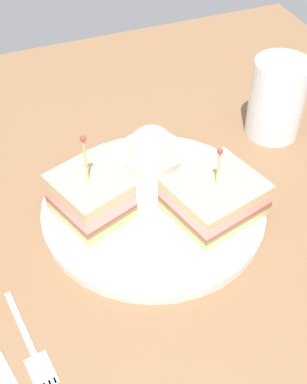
{
  "coord_description": "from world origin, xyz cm",
  "views": [
    {
      "loc": [
        -40.43,
        15.95,
        45.32
      ],
      "look_at": [
        0.0,
        0.0,
        3.28
      ],
      "focal_mm": 48.34,
      "sensor_mm": 36.0,
      "label": 1
    }
  ],
  "objects_px": {
    "fork": "(35,355)",
    "drink_glass": "(276,102)",
    "sandwich_half_front": "(215,197)",
    "coleslaw_bowl": "(152,153)",
    "plate": "(154,208)",
    "sandwich_half_back": "(90,197)"
  },
  "relations": [
    {
      "from": "drink_glass",
      "to": "sandwich_half_back",
      "type": "bearing_deg",
      "value": 104.24
    },
    {
      "from": "plate",
      "to": "drink_glass",
      "type": "distance_m",
      "value": 0.24
    },
    {
      "from": "sandwich_half_front",
      "to": "coleslaw_bowl",
      "type": "distance_m",
      "value": 0.11
    },
    {
      "from": "sandwich_half_back",
      "to": "coleslaw_bowl",
      "type": "xyz_separation_m",
      "value": [
        0.05,
        -0.1,
        -0.0
      ]
    },
    {
      "from": "sandwich_half_front",
      "to": "coleslaw_bowl",
      "type": "height_order",
      "value": "sandwich_half_front"
    },
    {
      "from": "plate",
      "to": "fork",
      "type": "height_order",
      "value": "plate"
    },
    {
      "from": "sandwich_half_front",
      "to": "plate",
      "type": "bearing_deg",
      "value": 60.06
    },
    {
      "from": "sandwich_half_back",
      "to": "fork",
      "type": "relative_size",
      "value": 0.87
    },
    {
      "from": "sandwich_half_front",
      "to": "coleslaw_bowl",
      "type": "relative_size",
      "value": 1.44
    },
    {
      "from": "coleslaw_bowl",
      "to": "fork",
      "type": "relative_size",
      "value": 0.63
    },
    {
      "from": "sandwich_half_back",
      "to": "coleslaw_bowl",
      "type": "bearing_deg",
      "value": -61.66
    },
    {
      "from": "fork",
      "to": "sandwich_half_back",
      "type": "bearing_deg",
      "value": -34.38
    },
    {
      "from": "plate",
      "to": "sandwich_half_front",
      "type": "xyz_separation_m",
      "value": [
        -0.04,
        -0.06,
        0.03
      ]
    },
    {
      "from": "plate",
      "to": "sandwich_half_back",
      "type": "relative_size",
      "value": 2.35
    },
    {
      "from": "fork",
      "to": "drink_glass",
      "type": "bearing_deg",
      "value": -60.34
    },
    {
      "from": "sandwich_half_back",
      "to": "coleslaw_bowl",
      "type": "distance_m",
      "value": 0.11
    },
    {
      "from": "plate",
      "to": "coleslaw_bowl",
      "type": "height_order",
      "value": "coleslaw_bowl"
    },
    {
      "from": "drink_glass",
      "to": "fork",
      "type": "bearing_deg",
      "value": 119.66
    },
    {
      "from": "sandwich_half_back",
      "to": "drink_glass",
      "type": "distance_m",
      "value": 0.3
    },
    {
      "from": "sandwich_half_front",
      "to": "sandwich_half_back",
      "type": "xyz_separation_m",
      "value": [
        0.05,
        0.13,
        0.0
      ]
    },
    {
      "from": "plate",
      "to": "fork",
      "type": "xyz_separation_m",
      "value": [
        -0.14,
        0.17,
        -0.0
      ]
    },
    {
      "from": "sandwich_half_front",
      "to": "fork",
      "type": "bearing_deg",
      "value": 112.9
    }
  ]
}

